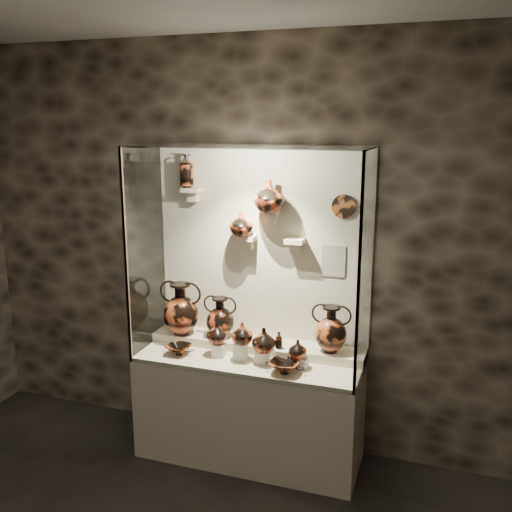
% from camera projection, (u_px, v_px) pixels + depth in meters
% --- Properties ---
extents(wall_back, '(5.00, 0.02, 3.20)m').
position_uv_depth(wall_back, '(262.00, 249.00, 4.42)').
color(wall_back, black).
rests_on(wall_back, ground).
extents(plinth, '(1.70, 0.60, 0.80)m').
position_uv_depth(plinth, '(249.00, 409.00, 4.40)').
color(plinth, beige).
rests_on(plinth, floor).
extents(front_tier, '(1.68, 0.58, 0.03)m').
position_uv_depth(front_tier, '(249.00, 359.00, 4.31)').
color(front_tier, beige).
rests_on(front_tier, plinth).
extents(rear_tier, '(1.70, 0.25, 0.10)m').
position_uv_depth(rear_tier, '(256.00, 347.00, 4.46)').
color(rear_tier, beige).
rests_on(rear_tier, plinth).
extents(back_panel, '(1.70, 0.03, 1.60)m').
position_uv_depth(back_panel, '(262.00, 249.00, 4.42)').
color(back_panel, beige).
rests_on(back_panel, plinth).
extents(glass_front, '(1.70, 0.01, 1.60)m').
position_uv_depth(glass_front, '(234.00, 268.00, 3.85)').
color(glass_front, white).
rests_on(glass_front, plinth).
extents(glass_left, '(0.01, 0.60, 1.60)m').
position_uv_depth(glass_left, '(145.00, 250.00, 4.39)').
color(glass_left, white).
rests_on(glass_left, plinth).
extents(glass_right, '(0.01, 0.60, 1.60)m').
position_uv_depth(glass_right, '(366.00, 268.00, 3.86)').
color(glass_right, white).
rests_on(glass_right, plinth).
extents(glass_top, '(1.70, 0.60, 0.01)m').
position_uv_depth(glass_top, '(248.00, 147.00, 3.94)').
color(glass_top, white).
rests_on(glass_top, back_panel).
extents(frame_post_left, '(0.02, 0.02, 1.60)m').
position_uv_depth(frame_post_left, '(126.00, 259.00, 4.12)').
color(frame_post_left, gray).
rests_on(frame_post_left, plinth).
extents(frame_post_right, '(0.02, 0.02, 1.60)m').
position_uv_depth(frame_post_right, '(359.00, 278.00, 3.60)').
color(frame_post_right, gray).
rests_on(frame_post_right, plinth).
extents(pedestal_a, '(0.09, 0.09, 0.10)m').
position_uv_depth(pedestal_a, '(219.00, 350.00, 4.31)').
color(pedestal_a, silver).
rests_on(pedestal_a, front_tier).
extents(pedestal_b, '(0.09, 0.09, 0.13)m').
position_uv_depth(pedestal_b, '(240.00, 351.00, 4.26)').
color(pedestal_b, silver).
rests_on(pedestal_b, front_tier).
extents(pedestal_c, '(0.09, 0.09, 0.09)m').
position_uv_depth(pedestal_c, '(262.00, 356.00, 4.21)').
color(pedestal_c, silver).
rests_on(pedestal_c, front_tier).
extents(pedestal_d, '(0.09, 0.09, 0.12)m').
position_uv_depth(pedestal_d, '(283.00, 357.00, 4.15)').
color(pedestal_d, silver).
rests_on(pedestal_d, front_tier).
extents(pedestal_e, '(0.09, 0.09, 0.08)m').
position_uv_depth(pedestal_e, '(301.00, 362.00, 4.12)').
color(pedestal_e, silver).
rests_on(pedestal_e, front_tier).
extents(bracket_ul, '(0.14, 0.12, 0.04)m').
position_uv_depth(bracket_ul, '(192.00, 190.00, 4.42)').
color(bracket_ul, beige).
rests_on(bracket_ul, back_panel).
extents(bracket_ca, '(0.14, 0.12, 0.04)m').
position_uv_depth(bracket_ca, '(247.00, 238.00, 4.36)').
color(bracket_ca, beige).
rests_on(bracket_ca, back_panel).
extents(bracket_cb, '(0.10, 0.12, 0.04)m').
position_uv_depth(bracket_cb, '(272.00, 213.00, 4.25)').
color(bracket_cb, beige).
rests_on(bracket_cb, back_panel).
extents(bracket_cc, '(0.14, 0.12, 0.04)m').
position_uv_depth(bracket_cc, '(295.00, 241.00, 4.24)').
color(bracket_cc, beige).
rests_on(bracket_cc, back_panel).
extents(amphora_left, '(0.40, 0.40, 0.43)m').
position_uv_depth(amphora_left, '(181.00, 309.00, 4.54)').
color(amphora_left, '#B04A21').
rests_on(amphora_left, rear_tier).
extents(amphora_mid, '(0.35, 0.35, 0.33)m').
position_uv_depth(amphora_mid, '(220.00, 317.00, 4.48)').
color(amphora_mid, '#98391A').
rests_on(amphora_mid, rear_tier).
extents(amphora_right, '(0.29, 0.29, 0.35)m').
position_uv_depth(amphora_right, '(331.00, 329.00, 4.20)').
color(amphora_right, '#B04A21').
rests_on(amphora_right, rear_tier).
extents(jug_a, '(0.19, 0.19, 0.16)m').
position_uv_depth(jug_a, '(217.00, 333.00, 4.30)').
color(jug_a, '#B04A21').
rests_on(jug_a, pedestal_a).
extents(jug_b, '(0.16, 0.16, 0.17)m').
position_uv_depth(jug_b, '(242.00, 333.00, 4.20)').
color(jug_b, '#98391A').
rests_on(jug_b, pedestal_b).
extents(jug_c, '(0.22, 0.22, 0.18)m').
position_uv_depth(jug_c, '(264.00, 340.00, 4.16)').
color(jug_c, '#B04A21').
rests_on(jug_c, pedestal_c).
extents(jug_e, '(0.17, 0.17, 0.13)m').
position_uv_depth(jug_e, '(298.00, 349.00, 4.09)').
color(jug_e, '#B04A21').
rests_on(jug_e, pedestal_e).
extents(lekythos_small, '(0.07, 0.07, 0.14)m').
position_uv_depth(lekythos_small, '(279.00, 339.00, 4.15)').
color(lekythos_small, '#98391A').
rests_on(lekythos_small, pedestal_d).
extents(kylix_left, '(0.26, 0.23, 0.09)m').
position_uv_depth(kylix_left, '(179.00, 349.00, 4.35)').
color(kylix_left, '#98391A').
rests_on(kylix_left, front_tier).
extents(kylix_right, '(0.33, 0.31, 0.11)m').
position_uv_depth(kylix_right, '(285.00, 366.00, 4.02)').
color(kylix_right, '#B04A21').
rests_on(kylix_right, front_tier).
extents(lekythos_tall, '(0.15, 0.15, 0.29)m').
position_uv_depth(lekythos_tall, '(187.00, 169.00, 4.38)').
color(lekythos_tall, '#B04A21').
rests_on(lekythos_tall, bracket_ul).
extents(ovoid_vase_a, '(0.20, 0.20, 0.19)m').
position_uv_depth(ovoid_vase_a, '(241.00, 224.00, 4.30)').
color(ovoid_vase_a, '#98391A').
rests_on(ovoid_vase_a, bracket_ca).
extents(ovoid_vase_b, '(0.27, 0.27, 0.24)m').
position_uv_depth(ovoid_vase_b, '(269.00, 196.00, 4.16)').
color(ovoid_vase_b, '#98391A').
rests_on(ovoid_vase_b, bracket_cb).
extents(wall_plate, '(0.18, 0.02, 0.18)m').
position_uv_depth(wall_plate, '(344.00, 206.00, 4.11)').
color(wall_plate, '#994A1E').
rests_on(wall_plate, back_panel).
extents(info_placard, '(0.18, 0.01, 0.24)m').
position_uv_depth(info_placard, '(333.00, 261.00, 4.23)').
color(info_placard, beige).
rests_on(info_placard, back_panel).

